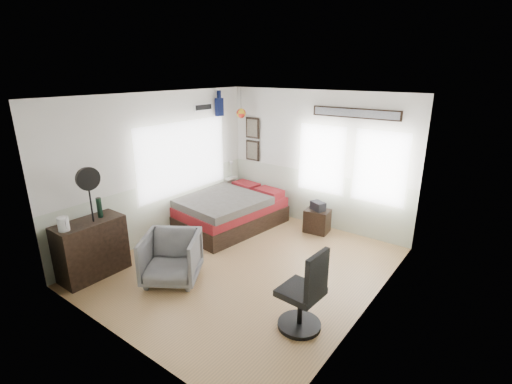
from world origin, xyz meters
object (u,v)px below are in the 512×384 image
nightstand (317,221)px  task_chair (305,298)px  dresser (92,248)px  armchair (171,258)px  bed (229,211)px

nightstand → task_chair: (1.24, -2.69, 0.21)m
dresser → nightstand: 4.07m
dresser → task_chair: 3.37m
dresser → task_chair: bearing=14.4°
dresser → nightstand: (2.02, 3.53, -0.22)m
nightstand → task_chair: bearing=-72.2°
armchair → task_chair: 2.18m
dresser → task_chair: size_ratio=0.92×
bed → nightstand: bed is taller
armchair → nightstand: bearing=39.1°
bed → nightstand: (1.58, 0.83, -0.10)m
task_chair → nightstand: bearing=118.1°
dresser → nightstand: bearing=60.2°
armchair → nightstand: (0.92, 2.90, -0.14)m
bed → dresser: dresser is taller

